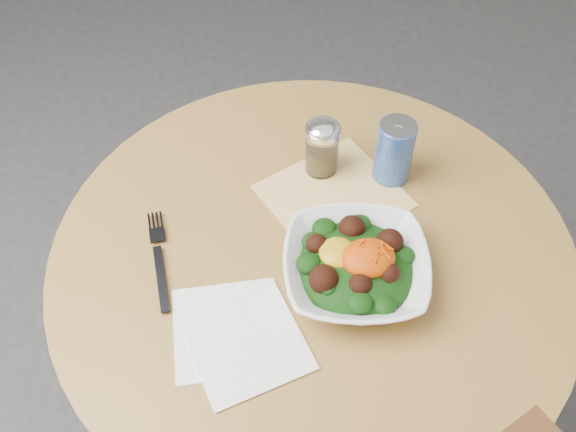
# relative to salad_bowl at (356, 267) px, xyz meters

# --- Properties ---
(ground) EXTENTS (6.00, 6.00, 0.00)m
(ground) POSITION_rel_salad_bowl_xyz_m (-0.06, 0.07, -0.78)
(ground) COLOR #313134
(ground) RESTS_ON ground
(table) EXTENTS (0.90, 0.90, 0.75)m
(table) POSITION_rel_salad_bowl_xyz_m (-0.06, 0.07, -0.23)
(table) COLOR black
(table) RESTS_ON ground
(cloth_napkin) EXTENTS (0.29, 0.28, 0.00)m
(cloth_napkin) POSITION_rel_salad_bowl_xyz_m (0.01, 0.18, -0.03)
(cloth_napkin) COLOR orange
(cloth_napkin) RESTS_ON table
(paper_napkins) EXTENTS (0.21, 0.22, 0.00)m
(paper_napkins) POSITION_rel_salad_bowl_xyz_m (-0.20, -0.07, -0.03)
(paper_napkins) COLOR white
(paper_napkins) RESTS_ON table
(salad_bowl) EXTENTS (0.27, 0.27, 0.09)m
(salad_bowl) POSITION_rel_salad_bowl_xyz_m (0.00, 0.00, 0.00)
(salad_bowl) COLOR white
(salad_bowl) RESTS_ON table
(fork) EXTENTS (0.03, 0.21, 0.00)m
(fork) POSITION_rel_salad_bowl_xyz_m (-0.31, 0.10, -0.03)
(fork) COLOR black
(fork) RESTS_ON table
(spice_shaker) EXTENTS (0.06, 0.06, 0.12)m
(spice_shaker) POSITION_rel_salad_bowl_xyz_m (-0.00, 0.25, 0.02)
(spice_shaker) COLOR silver
(spice_shaker) RESTS_ON table
(beverage_can) EXTENTS (0.07, 0.07, 0.13)m
(beverage_can) POSITION_rel_salad_bowl_xyz_m (0.12, 0.21, 0.03)
(beverage_can) COLOR navy
(beverage_can) RESTS_ON table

